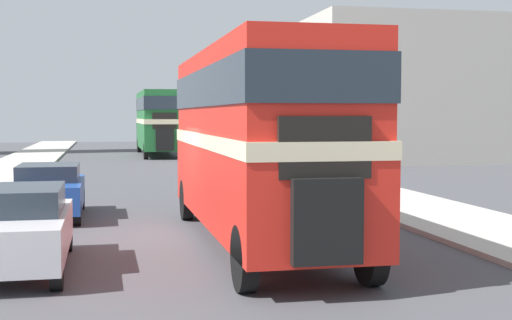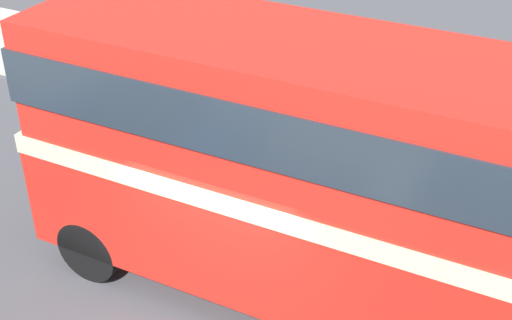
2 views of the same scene
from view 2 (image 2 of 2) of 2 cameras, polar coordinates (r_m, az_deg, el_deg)
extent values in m
plane|color=#47474C|center=(10.78, -2.93, -12.63)|extent=(120.00, 120.00, 0.00)
cube|color=#B7B2A8|center=(15.83, 9.23, 3.00)|extent=(3.50, 120.00, 0.12)
cube|color=red|center=(10.10, 8.08, -6.69)|extent=(2.38, 9.81, 1.60)
cube|color=beige|center=(9.55, 8.50, -2.21)|extent=(2.40, 9.86, 0.29)
cube|color=red|center=(9.03, 8.99, 3.18)|extent=(2.33, 9.61, 1.75)
cube|color=#232D38|center=(8.99, 9.04, 3.67)|extent=(2.40, 9.71, 0.79)
cylinder|color=black|center=(11.45, -13.12, -6.96)|extent=(0.28, 1.07, 1.07)
cylinder|color=black|center=(12.78, -7.31, -1.85)|extent=(0.28, 1.07, 1.07)
camera|label=1|loc=(14.18, 86.01, -20.42)|focal=50.00mm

